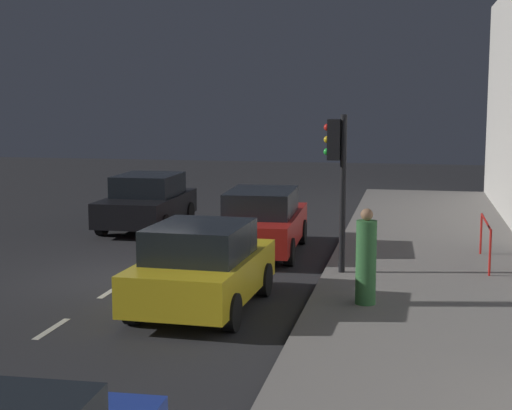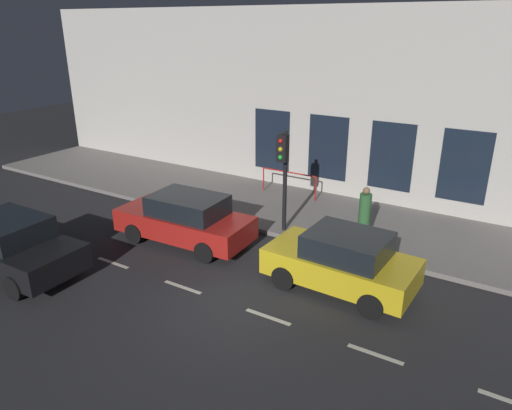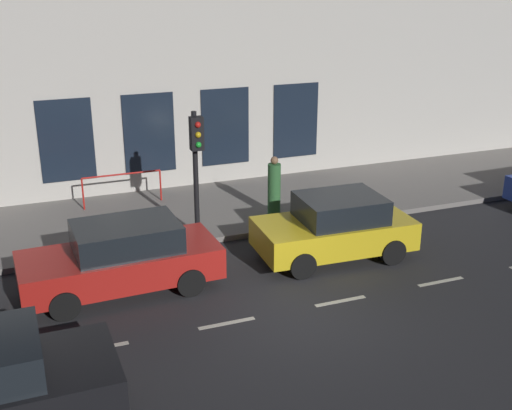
{
  "view_description": "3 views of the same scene",
  "coord_description": "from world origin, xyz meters",
  "px_view_note": "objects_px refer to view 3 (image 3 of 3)",
  "views": [
    {
      "loc": [
        5.82,
        -15.21,
        3.83
      ],
      "look_at": [
        2.3,
        2.11,
        1.36
      ],
      "focal_mm": 54.83,
      "sensor_mm": 36.0,
      "label": 1
    },
    {
      "loc": [
        -8.27,
        -5.71,
        6.51
      ],
      "look_at": [
        2.21,
        0.68,
        1.78
      ],
      "focal_mm": 33.26,
      "sensor_mm": 36.0,
      "label": 2
    },
    {
      "loc": [
        -11.02,
        5.21,
        6.8
      ],
      "look_at": [
        1.56,
        0.36,
        1.87
      ],
      "focal_mm": 45.66,
      "sensor_mm": 36.0,
      "label": 3
    }
  ],
  "objects_px": {
    "parked_car_0": "(122,258)",
    "parked_car_1": "(335,227)",
    "pedestrian_0": "(274,188)",
    "traffic_light": "(196,152)"
  },
  "relations": [
    {
      "from": "parked_car_1",
      "to": "pedestrian_0",
      "type": "bearing_deg",
      "value": 10.7
    },
    {
      "from": "parked_car_0",
      "to": "pedestrian_0",
      "type": "relative_size",
      "value": 2.55
    },
    {
      "from": "parked_car_0",
      "to": "parked_car_1",
      "type": "relative_size",
      "value": 1.13
    },
    {
      "from": "parked_car_0",
      "to": "traffic_light",
      "type": "bearing_deg",
      "value": -51.1
    },
    {
      "from": "traffic_light",
      "to": "pedestrian_0",
      "type": "relative_size",
      "value": 1.92
    },
    {
      "from": "traffic_light",
      "to": "pedestrian_0",
      "type": "xyz_separation_m",
      "value": [
        0.77,
        -2.45,
        -1.51
      ]
    },
    {
      "from": "pedestrian_0",
      "to": "traffic_light",
      "type": "bearing_deg",
      "value": 55.42
    },
    {
      "from": "parked_car_1",
      "to": "pedestrian_0",
      "type": "relative_size",
      "value": 2.26
    },
    {
      "from": "traffic_light",
      "to": "parked_car_0",
      "type": "bearing_deg",
      "value": 131.06
    },
    {
      "from": "parked_car_0",
      "to": "pedestrian_0",
      "type": "xyz_separation_m",
      "value": [
        2.81,
        -4.8,
        0.15
      ]
    }
  ]
}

